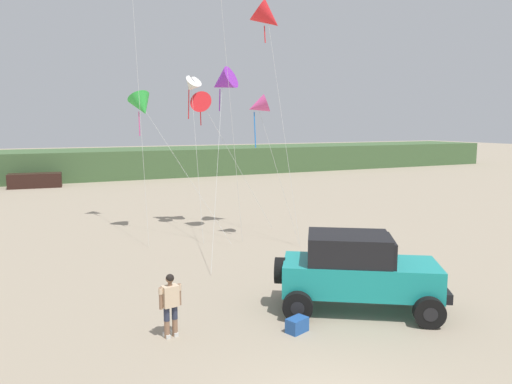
{
  "coord_description": "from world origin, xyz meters",
  "views": [
    {
      "loc": [
        -4.79,
        -6.65,
        5.43
      ],
      "look_at": [
        0.92,
        5.69,
        3.49
      ],
      "focal_mm": 34.1,
      "sensor_mm": 36.0,
      "label": 1
    }
  ],
  "objects_px": {
    "kite_orange_streamer": "(191,86)",
    "kite_white_parafoil": "(142,106)",
    "kite_yellow_diamond": "(222,82)",
    "cooler_box": "(297,325)",
    "kite_purple_stunt": "(203,105)",
    "distant_sedan": "(35,180)",
    "jeep": "(358,270)",
    "kite_red_delta": "(258,106)",
    "kite_green_box": "(268,18)",
    "person_watching": "(170,302)"
  },
  "relations": [
    {
      "from": "kite_red_delta",
      "to": "kite_orange_streamer",
      "type": "xyz_separation_m",
      "value": [
        -1.99,
        3.48,
        1.06
      ]
    },
    {
      "from": "jeep",
      "to": "kite_orange_streamer",
      "type": "distance_m",
      "value": 13.76
    },
    {
      "from": "jeep",
      "to": "kite_red_delta",
      "type": "bearing_deg",
      "value": 83.89
    },
    {
      "from": "person_watching",
      "to": "distant_sedan",
      "type": "bearing_deg",
      "value": 94.83
    },
    {
      "from": "jeep",
      "to": "kite_white_parafoil",
      "type": "height_order",
      "value": "kite_white_parafoil"
    },
    {
      "from": "kite_red_delta",
      "to": "kite_white_parafoil",
      "type": "height_order",
      "value": "kite_white_parafoil"
    },
    {
      "from": "kite_orange_streamer",
      "to": "kite_white_parafoil",
      "type": "bearing_deg",
      "value": 173.59
    },
    {
      "from": "person_watching",
      "to": "kite_yellow_diamond",
      "type": "distance_m",
      "value": 13.27
    },
    {
      "from": "kite_green_box",
      "to": "kite_red_delta",
      "type": "bearing_deg",
      "value": -130.51
    },
    {
      "from": "kite_orange_streamer",
      "to": "cooler_box",
      "type": "bearing_deg",
      "value": -95.68
    },
    {
      "from": "cooler_box",
      "to": "kite_white_parafoil",
      "type": "relative_size",
      "value": 0.08
    },
    {
      "from": "kite_white_parafoil",
      "to": "kite_yellow_diamond",
      "type": "distance_m",
      "value": 4.03
    },
    {
      "from": "kite_red_delta",
      "to": "kite_purple_stunt",
      "type": "height_order",
      "value": "kite_purple_stunt"
    },
    {
      "from": "distant_sedan",
      "to": "cooler_box",
      "type": "bearing_deg",
      "value": -75.76
    },
    {
      "from": "kite_white_parafoil",
      "to": "kite_purple_stunt",
      "type": "xyz_separation_m",
      "value": [
        3.3,
        0.65,
        0.1
      ]
    },
    {
      "from": "cooler_box",
      "to": "kite_purple_stunt",
      "type": "bearing_deg",
      "value": 60.82
    },
    {
      "from": "kite_green_box",
      "to": "kite_orange_streamer",
      "type": "relative_size",
      "value": 1.46
    },
    {
      "from": "jeep",
      "to": "kite_green_box",
      "type": "bearing_deg",
      "value": 78.53
    },
    {
      "from": "distant_sedan",
      "to": "jeep",
      "type": "bearing_deg",
      "value": -71.81
    },
    {
      "from": "kite_white_parafoil",
      "to": "kite_yellow_diamond",
      "type": "bearing_deg",
      "value": -27.55
    },
    {
      "from": "jeep",
      "to": "distant_sedan",
      "type": "xyz_separation_m",
      "value": [
        -8.23,
        33.88,
        -0.6
      ]
    },
    {
      "from": "person_watching",
      "to": "jeep",
      "type": "bearing_deg",
      "value": -5.35
    },
    {
      "from": "cooler_box",
      "to": "kite_yellow_diamond",
      "type": "distance_m",
      "value": 13.64
    },
    {
      "from": "person_watching",
      "to": "distant_sedan",
      "type": "distance_m",
      "value": 33.49
    },
    {
      "from": "kite_orange_streamer",
      "to": "kite_white_parafoil",
      "type": "height_order",
      "value": "kite_orange_streamer"
    },
    {
      "from": "kite_red_delta",
      "to": "kite_white_parafoil",
      "type": "distance_m",
      "value": 5.77
    },
    {
      "from": "distant_sedan",
      "to": "kite_purple_stunt",
      "type": "relative_size",
      "value": 0.59
    },
    {
      "from": "cooler_box",
      "to": "kite_red_delta",
      "type": "bearing_deg",
      "value": 50.7
    },
    {
      "from": "jeep",
      "to": "person_watching",
      "type": "xyz_separation_m",
      "value": [
        -5.4,
        0.51,
        -0.26
      ]
    },
    {
      "from": "kite_purple_stunt",
      "to": "kite_orange_streamer",
      "type": "bearing_deg",
      "value": -134.82
    },
    {
      "from": "kite_white_parafoil",
      "to": "kite_yellow_diamond",
      "type": "height_order",
      "value": "kite_yellow_diamond"
    },
    {
      "from": "kite_green_box",
      "to": "kite_red_delta",
      "type": "xyz_separation_m",
      "value": [
        -1.11,
        -1.3,
        -4.15
      ]
    },
    {
      "from": "kite_green_box",
      "to": "kite_red_delta",
      "type": "height_order",
      "value": "kite_green_box"
    },
    {
      "from": "kite_red_delta",
      "to": "kite_yellow_diamond",
      "type": "relative_size",
      "value": 0.84
    },
    {
      "from": "cooler_box",
      "to": "distant_sedan",
      "type": "height_order",
      "value": "distant_sedan"
    },
    {
      "from": "kite_orange_streamer",
      "to": "kite_white_parafoil",
      "type": "relative_size",
      "value": 1.09
    },
    {
      "from": "kite_green_box",
      "to": "kite_purple_stunt",
      "type": "distance_m",
      "value": 5.48
    },
    {
      "from": "kite_yellow_diamond",
      "to": "kite_white_parafoil",
      "type": "bearing_deg",
      "value": 152.45
    },
    {
      "from": "jeep",
      "to": "kite_red_delta",
      "type": "xyz_separation_m",
      "value": [
        0.95,
        8.85,
        4.96
      ]
    },
    {
      "from": "jeep",
      "to": "kite_yellow_diamond",
      "type": "xyz_separation_m",
      "value": [
        0.01,
        10.8,
        6.13
      ]
    },
    {
      "from": "cooler_box",
      "to": "kite_yellow_diamond",
      "type": "relative_size",
      "value": 0.07
    },
    {
      "from": "jeep",
      "to": "kite_red_delta",
      "type": "height_order",
      "value": "kite_red_delta"
    },
    {
      "from": "jeep",
      "to": "distant_sedan",
      "type": "relative_size",
      "value": 1.18
    },
    {
      "from": "person_watching",
      "to": "kite_purple_stunt",
      "type": "distance_m",
      "value": 14.82
    },
    {
      "from": "distant_sedan",
      "to": "kite_orange_streamer",
      "type": "bearing_deg",
      "value": -67.03
    },
    {
      "from": "kite_green_box",
      "to": "kite_red_delta",
      "type": "distance_m",
      "value": 4.49
    },
    {
      "from": "cooler_box",
      "to": "kite_yellow_diamond",
      "type": "bearing_deg",
      "value": 58.24
    },
    {
      "from": "jeep",
      "to": "kite_purple_stunt",
      "type": "distance_m",
      "value": 14.22
    },
    {
      "from": "kite_green_box",
      "to": "kite_white_parafoil",
      "type": "relative_size",
      "value": 1.6
    },
    {
      "from": "jeep",
      "to": "kite_yellow_diamond",
      "type": "relative_size",
      "value": 0.61
    }
  ]
}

